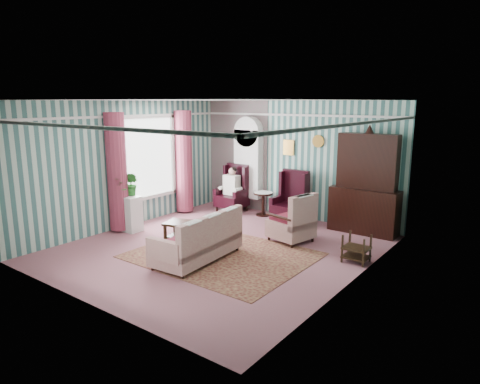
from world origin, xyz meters
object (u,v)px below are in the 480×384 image
Objects in this scene: dresser_hutch at (366,181)px; plant_stand at (129,213)px; wingback_right at (289,197)px; sofa at (197,231)px; bookcase at (248,169)px; round_side_table at (263,204)px; coffee_table at (186,232)px; nest_table at (356,248)px; seated_woman at (232,190)px; floral_armchair at (291,219)px; wingback_left at (232,188)px.

plant_stand is at bearing -144.92° from dresser_hutch.
sofa is (-0.08, -3.20, -0.07)m from wingback_right.
wingback_right is at bearing -14.57° from bookcase.
dresser_hutch reaches higher than sofa.
round_side_table is (0.65, -0.24, -0.82)m from bookcase.
bookcase is 1.21× the size of sofa.
sofa is 2.13× the size of coffee_table.
coffee_table is at bearing -79.39° from bookcase.
wingback_right reaches higher than nest_table.
dresser_hutch is 3.56m from seated_woman.
bookcase is 1.90× the size of seated_woman.
floral_armchair is at bearing 38.75° from coffee_table.
bookcase reaches higher than wingback_left.
sofa is at bearing -10.30° from plant_stand.
plant_stand is 0.85× the size of floral_armchair.
sofa reaches higher than round_side_table.
wingback_left is 2.74m from coffee_table.
wingback_right is 1.32× the size of floral_armchair.
dresser_hutch is 3.55m from wingback_left.
wingback_right is 1.75m from seated_woman.
seated_woman is 2.79m from floral_armchair.
bookcase reaches higher than floral_armchair.
seated_woman is at bearing 0.00° from wingback_left.
wingback_right is 2.81m from nest_table.
sofa is at bearing -68.35° from bookcase.
seated_woman reaches higher than floral_armchair.
nest_table is (4.07, -1.55, -0.35)m from wingback_left.
seated_woman is at bearing 76.67° from floral_armchair.
round_side_table is (0.90, 0.15, -0.33)m from wingback_left.
nest_table is at bearing 13.84° from plant_stand.
floral_armchair is at bearing -40.36° from round_side_table.
wingback_right is at bearing -4.98° from sofa.
round_side_table is 2.12m from floral_armchair.
seated_woman reaches higher than coffee_table.
floral_armchair reaches higher than nest_table.
wingback_right is 1.44× the size of coffee_table.
plant_stand is (-2.55, -2.75, -0.22)m from wingback_right.
plant_stand is at bearing 127.37° from floral_armchair.
nest_table reaches higher than coffee_table.
bookcase is at bearing 153.08° from nest_table.
floral_armchair is at bearing -35.44° from bookcase.
wingback_left is (-0.25, -0.39, -0.50)m from bookcase.
round_side_table is at bearing 59.62° from plant_stand.
coffee_table is at bearing -72.66° from wingback_left.
floral_armchair is at bearing -26.53° from sofa.
plant_stand is (-4.30, -3.02, -0.78)m from dresser_hutch.
seated_woman reaches higher than nest_table.
bookcase is 3.73× the size of round_side_table.
wingback_right is at bearing 0.00° from wingback_left.
wingback_left is at bearing 159.15° from nest_table.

